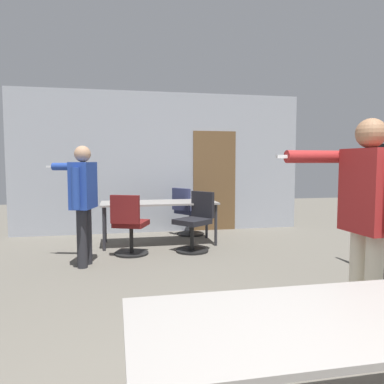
{
  "coord_description": "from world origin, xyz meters",
  "views": [
    {
      "loc": [
        -0.91,
        -1.27,
        1.43
      ],
      "look_at": [
        -0.1,
        2.67,
        1.1
      ],
      "focal_mm": 35.0,
      "sensor_mm": 36.0,
      "label": 1
    }
  ],
  "objects_px": {
    "person_left_plaid": "(367,206)",
    "office_chair_far_right": "(195,223)",
    "person_center_tall": "(82,195)",
    "office_chair_mid_tucked": "(188,213)",
    "office_chair_far_left": "(130,227)"
  },
  "relations": [
    {
      "from": "person_center_tall",
      "to": "office_chair_far_right",
      "type": "relative_size",
      "value": 1.74
    },
    {
      "from": "office_chair_far_left",
      "to": "office_chair_far_right",
      "type": "bearing_deg",
      "value": 27.42
    },
    {
      "from": "person_center_tall",
      "to": "office_chair_far_right",
      "type": "bearing_deg",
      "value": -56.75
    },
    {
      "from": "person_center_tall",
      "to": "office_chair_mid_tucked",
      "type": "bearing_deg",
      "value": -29.64
    },
    {
      "from": "person_left_plaid",
      "to": "office_chair_far_right",
      "type": "relative_size",
      "value": 1.88
    },
    {
      "from": "office_chair_far_left",
      "to": "person_left_plaid",
      "type": "bearing_deg",
      "value": -37.81
    },
    {
      "from": "person_left_plaid",
      "to": "office_chair_mid_tucked",
      "type": "distance_m",
      "value": 4.49
    },
    {
      "from": "person_left_plaid",
      "to": "office_chair_far_left",
      "type": "bearing_deg",
      "value": 27.54
    },
    {
      "from": "office_chair_mid_tucked",
      "to": "office_chair_far_right",
      "type": "xyz_separation_m",
      "value": [
        -0.13,
        -1.27,
        0.01
      ]
    },
    {
      "from": "person_left_plaid",
      "to": "office_chair_far_right",
      "type": "distance_m",
      "value": 3.29
    },
    {
      "from": "person_left_plaid",
      "to": "person_center_tall",
      "type": "xyz_separation_m",
      "value": [
        -2.41,
        2.59,
        -0.09
      ]
    },
    {
      "from": "person_left_plaid",
      "to": "office_chair_mid_tucked",
      "type": "relative_size",
      "value": 1.92
    },
    {
      "from": "person_left_plaid",
      "to": "office_chair_far_left",
      "type": "relative_size",
      "value": 1.89
    },
    {
      "from": "office_chair_far_right",
      "to": "office_chair_far_left",
      "type": "relative_size",
      "value": 1.0
    },
    {
      "from": "person_center_tall",
      "to": "office_chair_far_right",
      "type": "xyz_separation_m",
      "value": [
        1.68,
        0.55,
        -0.54
      ]
    }
  ]
}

